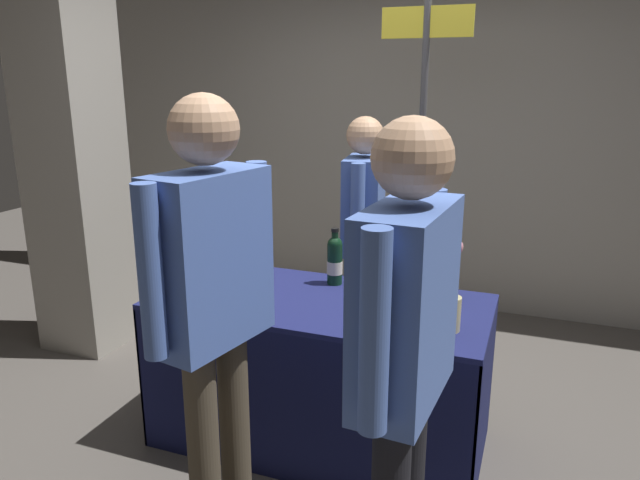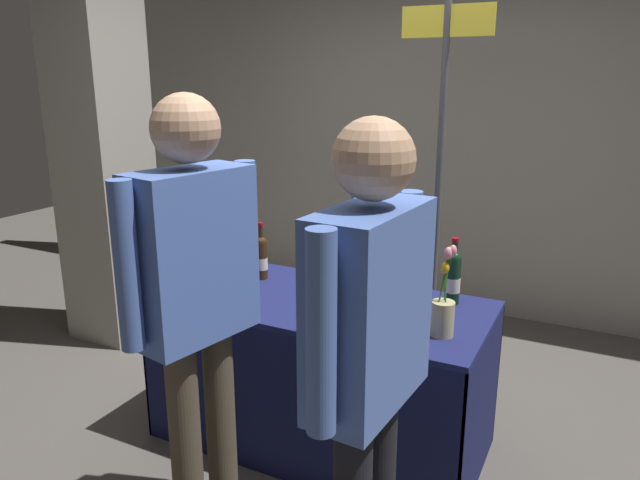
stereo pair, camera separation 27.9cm
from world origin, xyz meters
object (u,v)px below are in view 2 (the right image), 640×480
at_px(wine_glass_mid, 413,293).
at_px(booth_signpost, 441,147).
at_px(tasting_table, 320,344).
at_px(wine_glass_near_vendor, 394,285).
at_px(flower_vase, 443,310).
at_px(taster_foreground_right, 369,344).
at_px(display_bottle_0, 261,256).
at_px(concrete_pillar, 99,113).
at_px(vendor_presenter, 377,227).
at_px(featured_wine_bottle, 453,276).

bearing_deg(wine_glass_mid, booth_signpost, 101.19).
bearing_deg(tasting_table, wine_glass_near_vendor, 12.01).
xyz_separation_m(wine_glass_mid, flower_vase, (0.18, -0.16, 0.01)).
bearing_deg(taster_foreground_right, display_bottle_0, 49.17).
xyz_separation_m(concrete_pillar, vendor_presenter, (1.91, 0.25, -0.63)).
height_order(concrete_pillar, wine_glass_mid, concrete_pillar).
bearing_deg(wine_glass_near_vendor, tasting_table, -167.99).
bearing_deg(wine_glass_mid, concrete_pillar, 167.68).
distance_m(wine_glass_near_vendor, vendor_presenter, 0.81).
relative_size(concrete_pillar, featured_wine_bottle, 9.80).
height_order(tasting_table, wine_glass_mid, wine_glass_mid).
bearing_deg(featured_wine_bottle, taster_foreground_right, -88.59).
xyz_separation_m(display_bottle_0, wine_glass_near_vendor, (0.77, -0.07, -0.02)).
height_order(featured_wine_bottle, vendor_presenter, vendor_presenter).
distance_m(concrete_pillar, display_bottle_0, 1.71).
distance_m(vendor_presenter, booth_signpost, 0.66).
bearing_deg(vendor_presenter, wine_glass_mid, 23.51).
height_order(featured_wine_bottle, booth_signpost, booth_signpost).
relative_size(tasting_table, display_bottle_0, 5.27).
distance_m(featured_wine_bottle, wine_glass_near_vendor, 0.29).
xyz_separation_m(vendor_presenter, taster_foreground_right, (0.63, -1.68, 0.09)).
xyz_separation_m(featured_wine_bottle, wine_glass_near_vendor, (-0.23, -0.17, -0.03)).
bearing_deg(booth_signpost, flower_vase, -72.94).
relative_size(wine_glass_mid, taster_foreground_right, 0.08).
height_order(tasting_table, wine_glass_near_vendor, wine_glass_near_vendor).
bearing_deg(flower_vase, taster_foreground_right, -92.28).
bearing_deg(featured_wine_bottle, booth_signpost, 110.14).
bearing_deg(taster_foreground_right, vendor_presenter, 24.76).
relative_size(featured_wine_bottle, wine_glass_near_vendor, 2.23).
bearing_deg(wine_glass_mid, featured_wine_bottle, 61.43).
height_order(wine_glass_mid, vendor_presenter, vendor_presenter).
height_order(featured_wine_bottle, wine_glass_near_vendor, featured_wine_bottle).
height_order(tasting_table, vendor_presenter, vendor_presenter).
xyz_separation_m(tasting_table, featured_wine_bottle, (0.58, 0.24, 0.37)).
height_order(vendor_presenter, taster_foreground_right, taster_foreground_right).
relative_size(concrete_pillar, wine_glass_near_vendor, 21.83).
bearing_deg(taster_foreground_right, wine_glass_near_vendor, 19.29).
height_order(flower_vase, taster_foreground_right, taster_foreground_right).
bearing_deg(booth_signpost, wine_glass_mid, -78.81).
relative_size(featured_wine_bottle, wine_glass_mid, 2.26).
bearing_deg(flower_vase, wine_glass_mid, 138.98).
bearing_deg(display_bottle_0, taster_foreground_right, -45.00).
bearing_deg(concrete_pillar, display_bottle_0, -14.82).
bearing_deg(featured_wine_bottle, wine_glass_mid, -118.57).
height_order(wine_glass_mid, booth_signpost, booth_signpost).
distance_m(featured_wine_bottle, flower_vase, 0.38).
bearing_deg(flower_vase, concrete_pillar, 165.22).
xyz_separation_m(display_bottle_0, wine_glass_mid, (0.88, -0.12, -0.02)).
bearing_deg(vendor_presenter, flower_vase, 27.01).
height_order(wine_glass_near_vendor, flower_vase, flower_vase).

